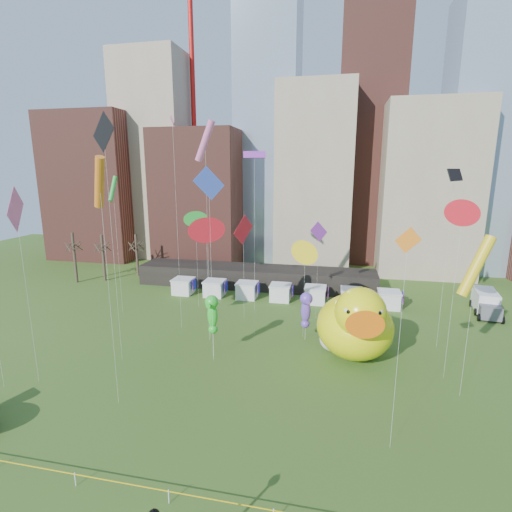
% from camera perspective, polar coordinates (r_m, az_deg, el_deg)
% --- Properties ---
extents(ground, '(160.00, 160.00, 0.00)m').
position_cam_1_polar(ground, '(26.43, -12.74, -32.13)').
color(ground, '#37561A').
rests_on(ground, ground).
extents(skyline, '(101.00, 23.00, 68.00)m').
position_cam_1_polar(skyline, '(78.20, 7.59, 14.63)').
color(skyline, brown).
rests_on(skyline, ground).
extents(crane_left, '(23.00, 1.00, 76.00)m').
position_cam_1_polar(crane_left, '(90.69, -9.02, 30.68)').
color(crane_left, red).
rests_on(crane_left, ground).
extents(crane_right, '(23.00, 1.00, 76.00)m').
position_cam_1_polar(crane_right, '(88.52, 30.17, 29.75)').
color(crane_right, red).
rests_on(crane_right, ground).
extents(pavilion, '(38.00, 6.00, 3.20)m').
position_cam_1_polar(pavilion, '(62.48, -0.08, -3.11)').
color(pavilion, black).
rests_on(pavilion, ground).
extents(vendor_tents, '(33.24, 2.80, 2.40)m').
position_cam_1_polar(vendor_tents, '(56.12, 3.66, -5.49)').
color(vendor_tents, white).
rests_on(vendor_tents, ground).
extents(bare_trees, '(8.44, 6.44, 8.50)m').
position_cam_1_polar(bare_trees, '(70.74, -21.55, -0.13)').
color(bare_trees, '#382B21').
rests_on(bare_trees, ground).
extents(caution_tape, '(50.00, 0.06, 0.90)m').
position_cam_1_polar(caution_tape, '(25.95, -12.83, -31.06)').
color(caution_tape, white).
rests_on(caution_tape, ground).
extents(big_duck, '(8.48, 10.81, 8.02)m').
position_cam_1_polar(big_duck, '(39.89, 14.55, -9.62)').
color(big_duck, '#F3F00C').
rests_on(big_duck, ground).
extents(small_duck, '(4.34, 4.70, 3.27)m').
position_cam_1_polar(small_duck, '(41.68, 11.48, -11.73)').
color(small_duck, white).
rests_on(small_duck, ground).
extents(seahorse_green, '(1.39, 1.73, 6.53)m').
position_cam_1_polar(seahorse_green, '(38.67, -6.51, -8.14)').
color(seahorse_green, silver).
rests_on(seahorse_green, ground).
extents(seahorse_purple, '(1.67, 1.93, 5.56)m').
position_cam_1_polar(seahorse_purple, '(42.76, 7.39, -7.53)').
color(seahorse_purple, silver).
rests_on(seahorse_purple, ground).
extents(box_truck, '(3.48, 7.17, 2.93)m').
position_cam_1_polar(box_truck, '(59.30, 30.91, -5.91)').
color(box_truck, white).
rests_on(box_truck, ground).
extents(kite_0, '(1.60, 1.92, 16.16)m').
position_cam_1_polar(kite_0, '(36.26, 28.28, 5.63)').
color(kite_0, silver).
rests_on(kite_0, ground).
extents(kite_1, '(1.39, 2.53, 24.09)m').
position_cam_1_polar(kite_1, '(44.51, -12.27, 18.67)').
color(kite_1, silver).
rests_on(kite_1, ground).
extents(kite_2, '(2.42, 3.67, 18.65)m').
position_cam_1_polar(kite_2, '(42.68, 27.41, 10.53)').
color(kite_2, silver).
rests_on(kite_2, ground).
extents(kite_3, '(2.05, 1.14, 13.27)m').
position_cam_1_polar(kite_3, '(51.53, -8.92, 5.40)').
color(kite_3, silver).
rests_on(kite_3, ground).
extents(kite_4, '(2.95, 2.06, 13.67)m').
position_cam_1_polar(kite_4, '(34.32, 29.83, -1.34)').
color(kite_4, silver).
rests_on(kite_4, ground).
extents(kite_5, '(2.34, 2.01, 18.88)m').
position_cam_1_polar(kite_5, '(35.48, -6.98, 10.22)').
color(kite_5, silver).
rests_on(kite_5, ground).
extents(kite_6, '(1.39, 0.93, 15.20)m').
position_cam_1_polar(kite_6, '(24.95, 21.47, 0.82)').
color(kite_6, silver).
rests_on(kite_6, ground).
extents(kite_7, '(2.02, 1.55, 12.48)m').
position_cam_1_polar(kite_7, '(47.51, 9.28, 3.41)').
color(kite_7, silver).
rests_on(kite_7, ground).
extents(kite_8, '(2.39, 1.86, 13.74)m').
position_cam_1_polar(kite_8, '(40.64, -7.37, 3.84)').
color(kite_8, silver).
rests_on(kite_8, ground).
extents(kite_9, '(1.55, 3.42, 17.28)m').
position_cam_1_polar(kite_9, '(36.92, -32.03, 5.70)').
color(kite_9, silver).
rests_on(kite_9, ground).
extents(kite_10, '(3.13, 1.57, 23.49)m').
position_cam_1_polar(kite_10, '(37.84, -21.63, 16.19)').
color(kite_10, silver).
rests_on(kite_10, ground).
extents(kite_11, '(0.66, 1.87, 17.83)m').
position_cam_1_polar(kite_11, '(51.56, -20.43, 9.29)').
color(kite_11, silver).
rests_on(kite_11, ground).
extents(kite_12, '(2.26, 1.90, 11.14)m').
position_cam_1_polar(kite_12, '(41.88, 7.29, 0.53)').
color(kite_12, silver).
rests_on(kite_12, ground).
extents(kite_14, '(2.05, 2.00, 19.52)m').
position_cam_1_polar(kite_14, '(30.10, -22.18, 10.02)').
color(kite_14, silver).
rests_on(kite_14, ground).
extents(kite_15, '(2.34, 0.91, 20.44)m').
position_cam_1_polar(kite_15, '(41.24, -0.23, 14.44)').
color(kite_15, silver).
rests_on(kite_15, ground).
extents(kite_16, '(1.63, 3.25, 13.24)m').
position_cam_1_polar(kite_16, '(46.75, -1.87, 3.79)').
color(kite_16, silver).
rests_on(kite_16, ground).
extents(kite_17, '(2.54, 1.30, 23.47)m').
position_cam_1_polar(kite_17, '(40.86, -7.56, 16.51)').
color(kite_17, silver).
rests_on(kite_17, ground).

